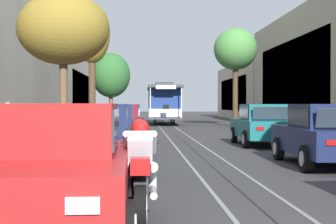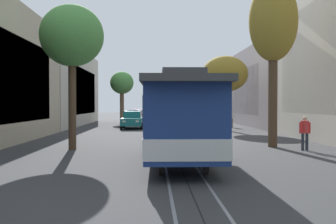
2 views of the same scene
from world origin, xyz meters
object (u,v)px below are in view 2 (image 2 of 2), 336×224
(parked_car_maroon_fourth_left, at_px, (198,121))
(street_tree_kerb_left_second, at_px, (225,74))
(street_tree_kerb_left_near, at_px, (200,91))
(pedestrian_on_right_pavement, at_px, (231,118))
(motorcycle_with_rider, at_px, (176,117))
(parked_car_navy_second_right, at_px, (135,117))
(parked_car_red_near_left, at_px, (185,116))
(cable_car_trolley, at_px, (180,119))
(parked_car_teal_mid_right, at_px, (132,120))
(street_tree_kerb_right_second, at_px, (72,37))
(parked_car_navy_mid_left, at_px, (193,119))
(street_tree_kerb_left_mid, at_px, (273,24))
(pedestrian_on_left_pavement, at_px, (305,131))
(street_tree_kerb_right_near, at_px, (122,84))
(parked_car_navy_second_left, at_px, (189,117))

(parked_car_maroon_fourth_left, distance_m, street_tree_kerb_left_second, 4.71)
(street_tree_kerb_left_near, xyz_separation_m, pedestrian_on_right_pavement, (-1.56, 11.87, -2.89))
(motorcycle_with_rider, bearing_deg, parked_car_navy_second_right, 51.74)
(parked_car_red_near_left, height_order, cable_car_trolley, cable_car_trolley)
(cable_car_trolley, bearing_deg, parked_car_teal_mid_right, -82.55)
(street_tree_kerb_right_second, bearing_deg, parked_car_navy_mid_left, -112.32)
(street_tree_kerb_left_mid, bearing_deg, pedestrian_on_left_pavement, 123.08)
(cable_car_trolley, bearing_deg, street_tree_kerb_left_second, -104.65)
(street_tree_kerb_left_second, bearing_deg, street_tree_kerb_right_near, -54.67)
(street_tree_kerb_left_second, relative_size, pedestrian_on_right_pavement, 3.81)
(parked_car_navy_second_left, bearing_deg, parked_car_navy_second_right, 10.85)
(parked_car_navy_mid_left, bearing_deg, cable_car_trolley, 83.23)
(street_tree_kerb_right_second, distance_m, motorcycle_with_rider, 30.39)
(street_tree_kerb_left_near, height_order, street_tree_kerb_right_second, street_tree_kerb_right_second)
(street_tree_kerb_left_second, height_order, cable_car_trolley, street_tree_kerb_left_second)
(street_tree_kerb_left_near, relative_size, street_tree_kerb_left_second, 0.84)
(parked_car_maroon_fourth_left, xyz_separation_m, cable_car_trolley, (2.66, 18.52, 0.86))
(street_tree_kerb_left_mid, distance_m, motorcycle_with_rider, 29.20)
(street_tree_kerb_right_second, xyz_separation_m, motorcycle_with_rider, (-6.70, -29.26, -4.80))
(pedestrian_on_right_pavement, bearing_deg, parked_car_navy_second_right, -28.16)
(street_tree_kerb_left_mid, relative_size, street_tree_kerb_right_near, 1.41)
(parked_car_red_near_left, distance_m, motorcycle_with_rider, 1.17)
(parked_car_maroon_fourth_left, relative_size, cable_car_trolley, 0.48)
(parked_car_teal_mid_right, bearing_deg, street_tree_kerb_right_second, 83.07)
(street_tree_kerb_left_mid, relative_size, motorcycle_with_rider, 4.31)
(street_tree_kerb_left_near, height_order, street_tree_kerb_left_second, street_tree_kerb_left_second)
(parked_car_navy_second_right, height_order, street_tree_kerb_left_near, street_tree_kerb_left_near)
(cable_car_trolley, xyz_separation_m, motorcycle_with_rider, (-1.80, -34.40, -1.01))
(parked_car_red_near_left, relative_size, pedestrian_on_left_pavement, 2.67)
(street_tree_kerb_left_mid, height_order, street_tree_kerb_right_second, street_tree_kerb_left_mid)
(parked_car_navy_mid_left, bearing_deg, street_tree_kerb_left_near, -99.89)
(parked_car_red_near_left, relative_size, parked_car_navy_second_right, 1.00)
(parked_car_red_near_left, relative_size, motorcycle_with_rider, 2.21)
(street_tree_kerb_left_near, bearing_deg, street_tree_kerb_left_mid, 90.69)
(street_tree_kerb_left_second, distance_m, pedestrian_on_right_pavement, 5.66)
(parked_car_navy_second_left, relative_size, parked_car_maroon_fourth_left, 1.00)
(parked_car_maroon_fourth_left, height_order, motorcycle_with_rider, parked_car_maroon_fourth_left)
(parked_car_maroon_fourth_left, height_order, street_tree_kerb_left_mid, street_tree_kerb_left_mid)
(parked_car_red_near_left, distance_m, street_tree_kerb_right_second, 31.09)
(parked_car_teal_mid_right, xyz_separation_m, motorcycle_with_rider, (-4.66, -12.52, -0.15))
(parked_car_navy_second_left, xyz_separation_m, street_tree_kerb_left_near, (-1.95, -5.78, 3.02))
(parked_car_maroon_fourth_left, xyz_separation_m, street_tree_kerb_left_second, (-2.42, -0.93, 3.93))
(parked_car_teal_mid_right, distance_m, street_tree_kerb_right_second, 17.49)
(parked_car_navy_mid_left, height_order, street_tree_kerb_left_mid, street_tree_kerb_left_mid)
(parked_car_navy_mid_left, distance_m, street_tree_kerb_left_second, 6.43)
(street_tree_kerb_left_second, xyz_separation_m, street_tree_kerb_right_near, (9.78, -13.80, -0.12))
(parked_car_navy_mid_left, relative_size, motorcycle_with_rider, 2.21)
(parked_car_navy_mid_left, distance_m, pedestrian_on_right_pavement, 3.58)
(parked_car_maroon_fourth_left, distance_m, pedestrian_on_left_pavement, 14.65)
(parked_car_navy_second_left, height_order, street_tree_kerb_left_mid, street_tree_kerb_left_mid)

